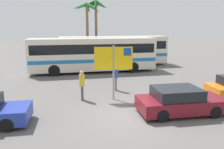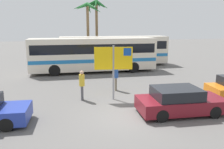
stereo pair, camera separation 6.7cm
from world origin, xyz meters
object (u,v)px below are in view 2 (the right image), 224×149
(pedestrian_by_bus, at_px, (116,75))
(pedestrian_near_sign, at_px, (82,83))
(car_maroon, at_px, (179,101))
(bus_rear_coach, at_px, (114,49))
(bus_front_coach, at_px, (94,53))
(ferry_sign, at_px, (114,60))

(pedestrian_by_bus, height_order, pedestrian_near_sign, pedestrian_by_bus)
(car_maroon, bearing_deg, pedestrian_near_sign, 147.49)
(bus_rear_coach, distance_m, pedestrian_by_bus, 10.01)
(bus_rear_coach, bearing_deg, bus_front_coach, -130.71)
(bus_front_coach, distance_m, pedestrian_near_sign, 8.49)
(car_maroon, bearing_deg, pedestrian_by_bus, 116.47)
(ferry_sign, xyz_separation_m, pedestrian_by_bus, (0.52, 1.82, -1.24))
(ferry_sign, relative_size, car_maroon, 0.75)
(bus_rear_coach, bearing_deg, car_maroon, -89.80)
(ferry_sign, distance_m, pedestrian_by_bus, 2.27)
(bus_rear_coach, relative_size, ferry_sign, 3.61)
(bus_rear_coach, height_order, car_maroon, bus_rear_coach)
(ferry_sign, distance_m, pedestrian_near_sign, 2.28)
(car_maroon, height_order, pedestrian_near_sign, pedestrian_near_sign)
(bus_rear_coach, distance_m, pedestrian_near_sign, 12.22)
(car_maroon, distance_m, pedestrian_by_bus, 5.19)
(pedestrian_by_bus, relative_size, pedestrian_near_sign, 1.03)
(bus_front_coach, relative_size, ferry_sign, 3.61)
(bus_front_coach, bearing_deg, car_maroon, -76.60)
(bus_front_coach, bearing_deg, ferry_sign, -89.55)
(car_maroon, relative_size, pedestrian_by_bus, 2.36)
(car_maroon, bearing_deg, ferry_sign, 134.68)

